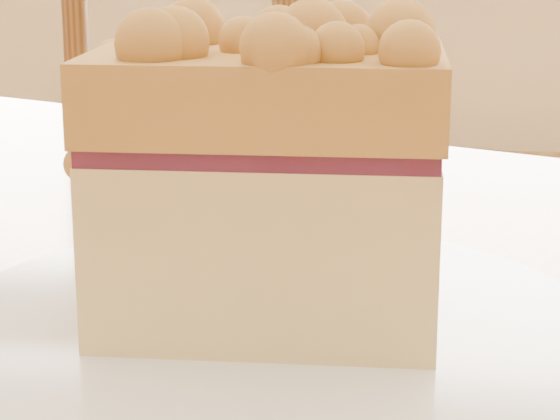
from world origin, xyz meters
name	(u,v)px	position (x,y,z in m)	size (l,w,h in m)	color
cafe_chair_main	(127,301)	(-0.05, 0.69, 0.51)	(0.49, 0.49, 1.02)	brown
plate	(270,343)	(0.20, -0.01, 0.76)	(0.24, 0.24, 0.02)	white
cake_slice	(266,166)	(0.20, -0.01, 0.82)	(0.13, 0.09, 0.11)	#FFDB90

